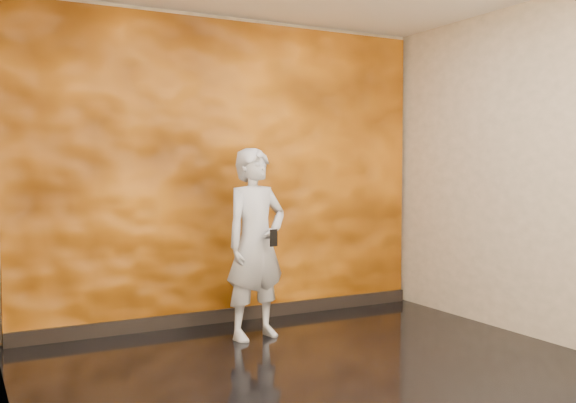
# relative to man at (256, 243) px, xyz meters

# --- Properties ---
(room) EXTENTS (4.02, 4.02, 2.81)m
(room) POSITION_rel_man_xyz_m (0.05, -1.30, 0.61)
(room) COLOR black
(room) RESTS_ON ground
(feature_wall) EXTENTS (3.90, 0.06, 2.75)m
(feature_wall) POSITION_rel_man_xyz_m (0.05, 0.66, 0.59)
(feature_wall) COLOR orange
(feature_wall) RESTS_ON ground
(baseboard) EXTENTS (3.90, 0.04, 0.12)m
(baseboard) POSITION_rel_man_xyz_m (0.05, 0.62, -0.73)
(baseboard) COLOR black
(baseboard) RESTS_ON ground
(man) EXTENTS (0.64, 0.49, 1.58)m
(man) POSITION_rel_man_xyz_m (0.00, 0.00, 0.00)
(man) COLOR #9699A5
(man) RESTS_ON ground
(phone) EXTENTS (0.07, 0.04, 0.14)m
(phone) POSITION_rel_man_xyz_m (0.04, -0.25, 0.07)
(phone) COLOR black
(phone) RESTS_ON man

